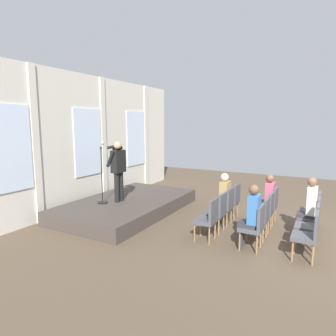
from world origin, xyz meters
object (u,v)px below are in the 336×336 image
(speaker, at_px, (118,167))
(chair_r1_c1, at_px, (261,216))
(chair_r0_c3, at_px, (233,198))
(chair_r2_c0, at_px, (309,233))
(audience_r0_c2, at_px, (223,196))
(chair_r0_c2, at_px, (226,204))
(chair_r0_c0, at_px, (208,217))
(mic_stand, at_px, (102,191))
(chair_r0_c1, at_px, (218,210))
(chair_r1_c3, at_px, (271,203))
(chair_r1_c0, at_px, (255,225))
(audience_r2_c2, at_px, (309,205))
(audience_r1_c0, at_px, (251,214))
(chair_r1_c2, at_px, (266,209))
(chair_r2_c3, at_px, (314,208))
(chair_r2_c1, at_px, (311,223))
(audience_r1_c3, at_px, (268,196))
(chair_r2_c2, at_px, (312,215))

(speaker, relative_size, chair_r1_c1, 1.79)
(chair_r0_c3, height_order, chair_r2_c0, same)
(audience_r0_c2, xyz_separation_m, chair_r0_c3, (0.61, -0.08, -0.20))
(chair_r0_c2, bearing_deg, chair_r0_c0, 180.00)
(chair_r0_c2, xyz_separation_m, chair_r1_c1, (-0.61, -0.99, 0.00))
(mic_stand, height_order, chair_r0_c1, mic_stand)
(chair_r0_c3, xyz_separation_m, chair_r1_c3, (0.00, -0.99, 0.00))
(chair_r1_c0, xyz_separation_m, chair_r1_c3, (1.83, 0.00, 0.00))
(audience_r2_c2, bearing_deg, audience_r1_c0, 141.09)
(audience_r0_c2, relative_size, chair_r2_c0, 1.40)
(chair_r1_c2, bearing_deg, mic_stand, 103.10)
(chair_r0_c3, distance_m, chair_r2_c3, 1.97)
(chair_r1_c3, bearing_deg, chair_r2_c0, -151.76)
(chair_r1_c2, relative_size, chair_r2_c1, 1.00)
(chair_r2_c3, bearing_deg, chair_r2_c1, 180.00)
(audience_r1_c3, bearing_deg, chair_r2_c3, -90.00)
(speaker, bearing_deg, audience_r1_c3, -72.22)
(audience_r2_c2, bearing_deg, chair_r0_c3, 72.10)
(chair_r2_c1, bearing_deg, chair_r0_c3, 58.18)
(speaker, relative_size, chair_r1_c3, 1.79)
(chair_r1_c2, bearing_deg, chair_r0_c0, 141.14)
(chair_r1_c2, bearing_deg, chair_r2_c0, -141.14)
(audience_r1_c3, height_order, audience_r2_c2, audience_r2_c2)
(chair_r0_c3, height_order, audience_r2_c2, audience_r2_c2)
(chair_r0_c3, bearing_deg, audience_r0_c2, 172.40)
(chair_r1_c3, bearing_deg, chair_r0_c0, 151.76)
(mic_stand, relative_size, chair_r1_c3, 1.65)
(audience_r2_c2, bearing_deg, audience_r1_c3, 58.33)
(chair_r0_c3, xyz_separation_m, chair_r1_c2, (-0.61, -0.99, 0.00))
(chair_r1_c0, xyz_separation_m, chair_r2_c1, (0.61, -0.99, 0.00))
(mic_stand, height_order, chair_r1_c2, mic_stand)
(mic_stand, relative_size, chair_r2_c0, 1.65)
(chair_r1_c2, bearing_deg, chair_r0_c3, 58.18)
(audience_r1_c3, distance_m, chair_r2_c3, 1.08)
(mic_stand, relative_size, chair_r1_c0, 1.65)
(audience_r0_c2, bearing_deg, audience_r1_c3, -58.12)
(chair_r0_c0, relative_size, audience_r1_c3, 0.74)
(chair_r0_c0, bearing_deg, audience_r0_c2, 3.82)
(mic_stand, distance_m, chair_r0_c1, 3.21)
(audience_r0_c2, distance_m, chair_r1_c3, 1.25)
(speaker, height_order, chair_r0_c3, speaker)
(chair_r2_c1, xyz_separation_m, chair_r2_c2, (0.61, 0.00, 0.00))
(chair_r1_c3, bearing_deg, chair_r2_c2, -121.82)
(chair_r0_c0, xyz_separation_m, chair_r2_c0, (0.00, -1.97, 0.00))
(chair_r2_c1, xyz_separation_m, audience_r2_c2, (0.61, 0.08, 0.23))
(speaker, relative_size, chair_r0_c0, 1.79)
(audience_r1_c0, height_order, chair_r1_c3, audience_r1_c0)
(audience_r0_c2, xyz_separation_m, chair_r1_c3, (0.61, -1.07, -0.20))
(chair_r0_c0, height_order, chair_r0_c1, same)
(chair_r2_c0, relative_size, chair_r2_c2, 1.00)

